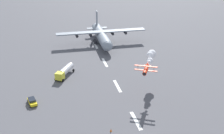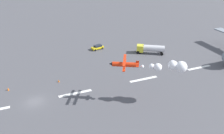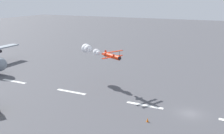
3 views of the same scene
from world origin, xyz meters
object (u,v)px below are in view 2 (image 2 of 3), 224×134
object	(u,v)px
traffic_cone_far	(59,81)
traffic_cone_near	(8,89)
stunt_biplane_red	(163,66)
airport_staff_sedan	(98,47)
fuel_tanker_truck	(150,48)

from	to	relation	value
traffic_cone_far	traffic_cone_near	bearing A→B (deg)	177.49
stunt_biplane_red	airport_staff_sedan	distance (m)	35.02
traffic_cone_near	airport_staff_sedan	bearing A→B (deg)	30.85
fuel_tanker_truck	traffic_cone_far	world-z (taller)	fuel_tanker_truck
stunt_biplane_red	traffic_cone_near	world-z (taller)	stunt_biplane_red
airport_staff_sedan	traffic_cone_far	xyz separation A→B (m)	(-16.54, -17.70, -0.44)
airport_staff_sedan	traffic_cone_near	bearing A→B (deg)	-149.15
traffic_cone_near	traffic_cone_far	size ratio (longest dim) A/B	1.00
stunt_biplane_red	airport_staff_sedan	world-z (taller)	stunt_biplane_red
traffic_cone_far	stunt_biplane_red	bearing A→B (deg)	-38.67
stunt_biplane_red	traffic_cone_far	bearing A→B (deg)	141.33
fuel_tanker_truck	traffic_cone_near	size ratio (longest dim) A/B	12.07
fuel_tanker_truck	airport_staff_sedan	distance (m)	18.12
stunt_biplane_red	fuel_tanker_truck	xyz separation A→B (m)	(11.41, 24.12, -6.74)
stunt_biplane_red	traffic_cone_near	distance (m)	37.48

